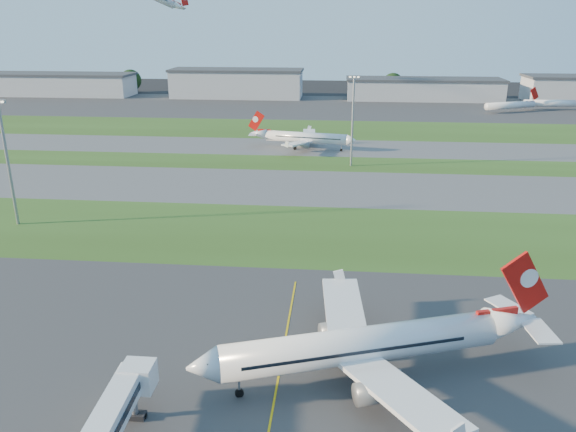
# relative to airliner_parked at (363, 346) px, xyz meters

# --- Properties ---
(ground) EXTENTS (700.00, 700.00, 0.00)m
(ground) POSITION_rel_airliner_parked_xyz_m (-14.94, -4.91, -4.51)
(ground) COLOR black
(ground) RESTS_ON ground
(apron_near) EXTENTS (300.00, 70.00, 0.01)m
(apron_near) POSITION_rel_airliner_parked_xyz_m (-14.94, -4.91, -4.51)
(apron_near) COLOR #333335
(apron_near) RESTS_ON ground
(grass_strip_a) EXTENTS (300.00, 34.00, 0.01)m
(grass_strip_a) POSITION_rel_airliner_parked_xyz_m (-14.94, 47.09, -4.51)
(grass_strip_a) COLOR #2F4918
(grass_strip_a) RESTS_ON ground
(taxiway_a) EXTENTS (300.00, 32.00, 0.01)m
(taxiway_a) POSITION_rel_airliner_parked_xyz_m (-14.94, 80.09, -4.51)
(taxiway_a) COLOR #515154
(taxiway_a) RESTS_ON ground
(grass_strip_b) EXTENTS (300.00, 18.00, 0.01)m
(grass_strip_b) POSITION_rel_airliner_parked_xyz_m (-14.94, 105.09, -4.51)
(grass_strip_b) COLOR #2F4918
(grass_strip_b) RESTS_ON ground
(taxiway_b) EXTENTS (300.00, 26.00, 0.01)m
(taxiway_b) POSITION_rel_airliner_parked_xyz_m (-14.94, 127.09, -4.51)
(taxiway_b) COLOR #515154
(taxiway_b) RESTS_ON ground
(grass_strip_c) EXTENTS (300.00, 40.00, 0.01)m
(grass_strip_c) POSITION_rel_airliner_parked_xyz_m (-14.94, 160.09, -4.51)
(grass_strip_c) COLOR #2F4918
(grass_strip_c) RESTS_ON ground
(apron_far) EXTENTS (400.00, 80.00, 0.01)m
(apron_far) POSITION_rel_airliner_parked_xyz_m (-14.94, 220.09, -4.51)
(apron_far) COLOR #333335
(apron_far) RESTS_ON ground
(yellow_line) EXTENTS (0.25, 60.00, 0.02)m
(yellow_line) POSITION_rel_airliner_parked_xyz_m (-9.94, -4.91, -4.51)
(yellow_line) COLOR gold
(yellow_line) RESTS_ON ground
(airliner_parked) EXTENTS (39.66, 33.49, 12.85)m
(airliner_parked) POSITION_rel_airliner_parked_xyz_m (0.00, 0.00, 0.00)
(airliner_parked) COLOR white
(airliner_parked) RESTS_ON ground
(airliner_taxiing) EXTENTS (33.56, 28.20, 10.57)m
(airliner_taxiing) POSITION_rel_airliner_parked_xyz_m (-14.71, 124.62, -0.80)
(airliner_taxiing) COLOR white
(airliner_taxiing) RESTS_ON ground
(mini_jet_near) EXTENTS (26.78, 13.61, 9.48)m
(mini_jet_near) POSITION_rel_airliner_parked_xyz_m (74.23, 210.48, -1.23)
(mini_jet_near) COLOR white
(mini_jet_near) RESTS_ON ground
(mini_jet_far) EXTENTS (28.64, 4.70, 9.48)m
(mini_jet_far) POSITION_rel_airliner_parked_xyz_m (95.71, 219.03, -1.23)
(mini_jet_far) COLOR white
(mini_jet_far) RESTS_ON ground
(light_mast_west) EXTENTS (3.20, 0.70, 25.80)m
(light_mast_west) POSITION_rel_airliner_parked_xyz_m (-69.94, 47.09, 10.30)
(light_mast_west) COLOR gray
(light_mast_west) RESTS_ON ground
(light_mast_centre) EXTENTS (3.20, 0.70, 25.80)m
(light_mast_centre) POSITION_rel_airliner_parked_xyz_m (0.06, 103.09, 10.30)
(light_mast_centre) COLOR gray
(light_mast_centre) RESTS_ON ground
(hangar_far_west) EXTENTS (91.80, 23.00, 12.20)m
(hangar_far_west) POSITION_rel_airliner_parked_xyz_m (-164.94, 250.09, 1.62)
(hangar_far_west) COLOR #9FA1A7
(hangar_far_west) RESTS_ON ground
(hangar_west) EXTENTS (71.40, 23.00, 15.20)m
(hangar_west) POSITION_rel_airliner_parked_xyz_m (-59.94, 250.09, 3.12)
(hangar_west) COLOR #9FA1A7
(hangar_west) RESTS_ON ground
(hangar_east) EXTENTS (81.60, 23.00, 11.20)m
(hangar_east) POSITION_rel_airliner_parked_xyz_m (40.06, 250.09, 1.12)
(hangar_east) COLOR #9FA1A7
(hangar_east) RESTS_ON ground
(tree_west) EXTENTS (12.10, 12.10, 13.20)m
(tree_west) POSITION_rel_airliner_parked_xyz_m (-124.94, 265.09, 2.63)
(tree_west) COLOR black
(tree_west) RESTS_ON ground
(tree_mid_west) EXTENTS (9.90, 9.90, 10.80)m
(tree_mid_west) POSITION_rel_airliner_parked_xyz_m (-34.94, 261.09, 1.32)
(tree_mid_west) COLOR black
(tree_mid_west) RESTS_ON ground
(tree_mid_east) EXTENTS (11.55, 11.55, 12.60)m
(tree_mid_east) POSITION_rel_airliner_parked_xyz_m (25.06, 264.09, 2.30)
(tree_mid_east) COLOR black
(tree_mid_east) RESTS_ON ground
(tree_east) EXTENTS (10.45, 10.45, 11.40)m
(tree_east) POSITION_rel_airliner_parked_xyz_m (100.06, 262.09, 1.65)
(tree_east) COLOR black
(tree_east) RESTS_ON ground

